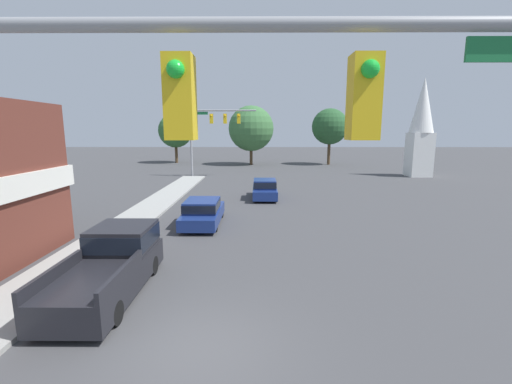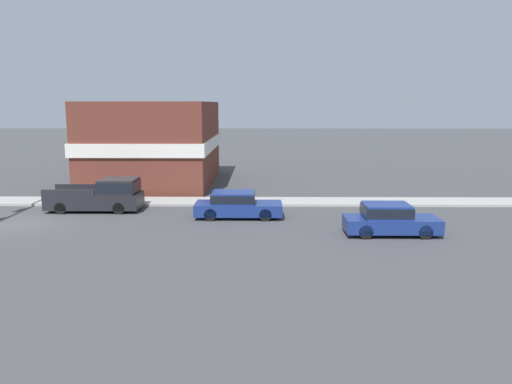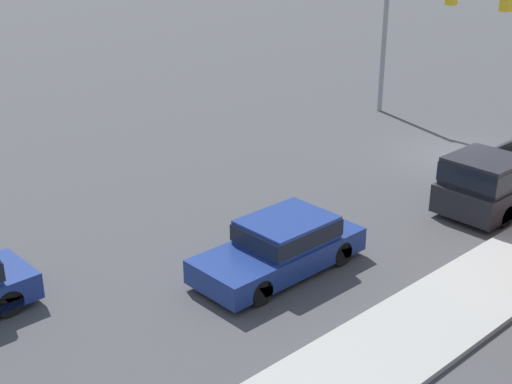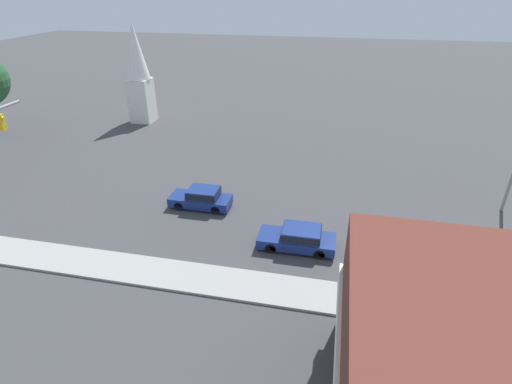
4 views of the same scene
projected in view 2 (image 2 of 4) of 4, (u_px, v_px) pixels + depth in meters
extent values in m
plane|color=#424244|center=(22.00, 224.00, 25.39)|extent=(200.00, 200.00, 0.00)
cube|color=#9E9E99|center=(65.00, 201.00, 30.99)|extent=(2.40, 60.00, 0.14)
cylinder|color=black|center=(265.00, 208.00, 27.64)|extent=(0.22, 0.66, 0.66)
cylinder|color=black|center=(265.00, 215.00, 26.01)|extent=(0.22, 0.66, 0.66)
cylinder|color=black|center=(213.00, 208.00, 27.67)|extent=(0.22, 0.66, 0.66)
cylinder|color=black|center=(210.00, 215.00, 26.04)|extent=(0.22, 0.66, 0.66)
cube|color=navy|center=(239.00, 208.00, 26.81)|extent=(1.88, 4.65, 0.62)
cube|color=navy|center=(233.00, 197.00, 26.71)|extent=(1.73, 2.23, 0.61)
cube|color=black|center=(233.00, 197.00, 26.71)|extent=(1.75, 2.32, 0.43)
cylinder|color=black|center=(415.00, 224.00, 24.06)|extent=(0.22, 0.66, 0.66)
cylinder|color=black|center=(425.00, 232.00, 22.53)|extent=(0.22, 0.66, 0.66)
cylinder|color=black|center=(359.00, 224.00, 24.09)|extent=(0.22, 0.66, 0.66)
cylinder|color=black|center=(366.00, 232.00, 22.55)|extent=(0.22, 0.66, 0.66)
cube|color=navy|center=(391.00, 224.00, 23.28)|extent=(1.78, 4.35, 0.65)
cube|color=navy|center=(386.00, 211.00, 23.17)|extent=(1.63, 2.09, 0.64)
cube|color=black|center=(386.00, 211.00, 23.17)|extent=(1.65, 2.17, 0.45)
cylinder|color=black|center=(127.00, 202.00, 29.41)|extent=(0.22, 0.66, 0.66)
cylinder|color=black|center=(119.00, 208.00, 27.64)|extent=(0.22, 0.66, 0.66)
cylinder|color=black|center=(73.00, 202.00, 29.45)|extent=(0.22, 0.66, 0.66)
cylinder|color=black|center=(61.00, 208.00, 27.68)|extent=(0.22, 0.66, 0.66)
cube|color=black|center=(95.00, 200.00, 28.50)|extent=(2.02, 5.24, 0.85)
cube|color=black|center=(119.00, 186.00, 28.34)|extent=(1.92, 1.99, 0.82)
cube|color=black|center=(119.00, 186.00, 28.34)|extent=(1.94, 2.07, 0.57)
cube|color=black|center=(80.00, 187.00, 29.34)|extent=(0.12, 2.95, 0.35)
cube|color=black|center=(68.00, 193.00, 27.47)|extent=(0.12, 2.95, 0.35)
cube|color=brown|center=(155.00, 143.00, 38.22)|extent=(12.46, 8.68, 6.19)
cube|color=silver|center=(155.00, 143.00, 38.23)|extent=(12.76, 8.98, 0.90)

